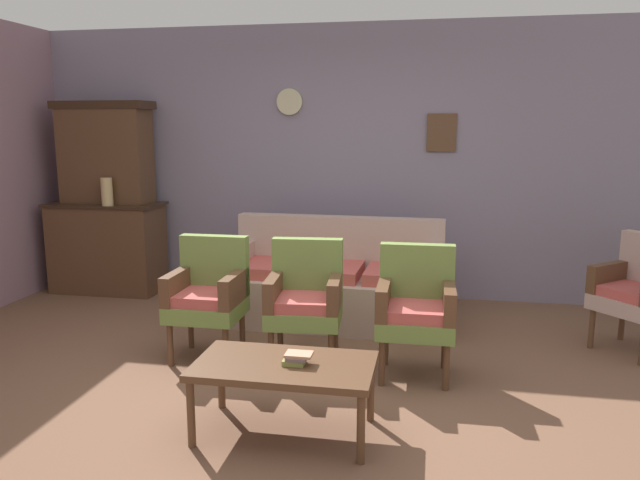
{
  "coord_description": "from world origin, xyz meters",
  "views": [
    {
      "loc": [
        0.86,
        -3.53,
        1.72
      ],
      "look_at": [
        -0.0,
        1.03,
        0.85
      ],
      "focal_mm": 34.52,
      "sensor_mm": 36.0,
      "label": 1
    }
  ],
  "objects_px": {
    "coffee_table": "(284,370)",
    "armchair_near_couch_end": "(416,305)",
    "wingback_chair_by_fireplace": "(640,288)",
    "book_stack_on_table": "(296,358)",
    "armchair_by_doorway": "(208,292)",
    "vase_on_cabinet": "(107,192)",
    "side_cabinet": "(108,247)",
    "floral_couch": "(334,285)",
    "armchair_near_cabinet": "(305,297)"
  },
  "relations": [
    {
      "from": "armchair_near_couch_end",
      "to": "wingback_chair_by_fireplace",
      "type": "distance_m",
      "value": 1.83
    },
    {
      "from": "vase_on_cabinet",
      "to": "coffee_table",
      "type": "relative_size",
      "value": 0.28
    },
    {
      "from": "armchair_by_doorway",
      "to": "book_stack_on_table",
      "type": "height_order",
      "value": "armchair_by_doorway"
    },
    {
      "from": "armchair_near_cabinet",
      "to": "armchair_near_couch_end",
      "type": "relative_size",
      "value": 1.0
    },
    {
      "from": "side_cabinet",
      "to": "wingback_chair_by_fireplace",
      "type": "relative_size",
      "value": 1.28
    },
    {
      "from": "floral_couch",
      "to": "coffee_table",
      "type": "distance_m",
      "value": 2.08
    },
    {
      "from": "armchair_by_doorway",
      "to": "book_stack_on_table",
      "type": "bearing_deg",
      "value": -49.26
    },
    {
      "from": "wingback_chair_by_fireplace",
      "to": "book_stack_on_table",
      "type": "xyz_separation_m",
      "value": [
        -2.28,
        -1.77,
        -0.05
      ]
    },
    {
      "from": "armchair_near_couch_end",
      "to": "side_cabinet",
      "type": "bearing_deg",
      "value": 152.96
    },
    {
      "from": "armchair_near_couch_end",
      "to": "armchair_near_cabinet",
      "type": "bearing_deg",
      "value": 174.94
    },
    {
      "from": "floral_couch",
      "to": "book_stack_on_table",
      "type": "bearing_deg",
      "value": -86.26
    },
    {
      "from": "armchair_by_doorway",
      "to": "book_stack_on_table",
      "type": "xyz_separation_m",
      "value": [
        0.91,
        -1.06,
        -0.05
      ]
    },
    {
      "from": "side_cabinet",
      "to": "armchair_near_couch_end",
      "type": "xyz_separation_m",
      "value": [
        3.24,
        -1.66,
        0.03
      ]
    },
    {
      "from": "vase_on_cabinet",
      "to": "floral_couch",
      "type": "bearing_deg",
      "value": -9.29
    },
    {
      "from": "armchair_by_doorway",
      "to": "armchair_near_cabinet",
      "type": "height_order",
      "value": "same"
    },
    {
      "from": "wingback_chair_by_fireplace",
      "to": "coffee_table",
      "type": "height_order",
      "value": "wingback_chair_by_fireplace"
    },
    {
      "from": "armchair_near_couch_end",
      "to": "coffee_table",
      "type": "bearing_deg",
      "value": -124.86
    },
    {
      "from": "armchair_near_cabinet",
      "to": "vase_on_cabinet",
      "type": "bearing_deg",
      "value": 148.78
    },
    {
      "from": "floral_couch",
      "to": "armchair_near_cabinet",
      "type": "height_order",
      "value": "same"
    },
    {
      "from": "vase_on_cabinet",
      "to": "coffee_table",
      "type": "bearing_deg",
      "value": -45.48
    },
    {
      "from": "side_cabinet",
      "to": "floral_couch",
      "type": "distance_m",
      "value": 2.56
    },
    {
      "from": "armchair_near_cabinet",
      "to": "coffee_table",
      "type": "distance_m",
      "value": 1.07
    },
    {
      "from": "floral_couch",
      "to": "armchair_near_couch_end",
      "type": "xyz_separation_m",
      "value": [
        0.75,
        -1.09,
        0.17
      ]
    },
    {
      "from": "armchair_near_cabinet",
      "to": "armchair_near_couch_end",
      "type": "height_order",
      "value": "same"
    },
    {
      "from": "side_cabinet",
      "to": "book_stack_on_table",
      "type": "bearing_deg",
      "value": -45.3
    },
    {
      "from": "armchair_near_cabinet",
      "to": "armchair_near_couch_end",
      "type": "distance_m",
      "value": 0.8
    },
    {
      "from": "floral_couch",
      "to": "armchair_by_doorway",
      "type": "xyz_separation_m",
      "value": [
        -0.77,
        -1.03,
        0.17
      ]
    },
    {
      "from": "floral_couch",
      "to": "armchair_near_couch_end",
      "type": "distance_m",
      "value": 1.33
    },
    {
      "from": "armchair_near_couch_end",
      "to": "wingback_chair_by_fireplace",
      "type": "xyz_separation_m",
      "value": [
        1.66,
        0.77,
        0.0
      ]
    },
    {
      "from": "vase_on_cabinet",
      "to": "wingback_chair_by_fireplace",
      "type": "bearing_deg",
      "value": -8.34
    },
    {
      "from": "vase_on_cabinet",
      "to": "coffee_table",
      "type": "height_order",
      "value": "vase_on_cabinet"
    },
    {
      "from": "side_cabinet",
      "to": "book_stack_on_table",
      "type": "xyz_separation_m",
      "value": [
        2.63,
        -2.65,
        -0.01
      ]
    },
    {
      "from": "coffee_table",
      "to": "armchair_by_doorway",
      "type": "bearing_deg",
      "value": 128.71
    },
    {
      "from": "armchair_near_cabinet",
      "to": "wingback_chair_by_fireplace",
      "type": "relative_size",
      "value": 1.0
    },
    {
      "from": "side_cabinet",
      "to": "floral_couch",
      "type": "bearing_deg",
      "value": -12.87
    },
    {
      "from": "vase_on_cabinet",
      "to": "floral_couch",
      "type": "height_order",
      "value": "vase_on_cabinet"
    },
    {
      "from": "vase_on_cabinet",
      "to": "armchair_near_couch_end",
      "type": "height_order",
      "value": "vase_on_cabinet"
    },
    {
      "from": "armchair_by_doorway",
      "to": "wingback_chair_by_fireplace",
      "type": "distance_m",
      "value": 3.27
    },
    {
      "from": "vase_on_cabinet",
      "to": "armchair_near_cabinet",
      "type": "xyz_separation_m",
      "value": [
        2.31,
        -1.4,
        -0.57
      ]
    },
    {
      "from": "floral_couch",
      "to": "wingback_chair_by_fireplace",
      "type": "xyz_separation_m",
      "value": [
        2.41,
        -0.31,
        0.17
      ]
    },
    {
      "from": "coffee_table",
      "to": "vase_on_cabinet",
      "type": "bearing_deg",
      "value": 134.52
    },
    {
      "from": "side_cabinet",
      "to": "armchair_near_cabinet",
      "type": "distance_m",
      "value": 2.92
    },
    {
      "from": "armchair_near_couch_end",
      "to": "coffee_table",
      "type": "height_order",
      "value": "armchair_near_couch_end"
    },
    {
      "from": "side_cabinet",
      "to": "armchair_near_cabinet",
      "type": "height_order",
      "value": "side_cabinet"
    },
    {
      "from": "vase_on_cabinet",
      "to": "armchair_by_doorway",
      "type": "height_order",
      "value": "vase_on_cabinet"
    },
    {
      "from": "coffee_table",
      "to": "armchair_near_couch_end",
      "type": "bearing_deg",
      "value": 55.14
    },
    {
      "from": "vase_on_cabinet",
      "to": "armchair_by_doorway",
      "type": "relative_size",
      "value": 0.31
    },
    {
      "from": "floral_couch",
      "to": "wingback_chair_by_fireplace",
      "type": "relative_size",
      "value": 2.14
    },
    {
      "from": "armchair_near_couch_end",
      "to": "coffee_table",
      "type": "xyz_separation_m",
      "value": [
        -0.69,
        -0.99,
        -0.12
      ]
    },
    {
      "from": "side_cabinet",
      "to": "armchair_by_doorway",
      "type": "xyz_separation_m",
      "value": [
        1.71,
        -1.6,
        0.03
      ]
    }
  ]
}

